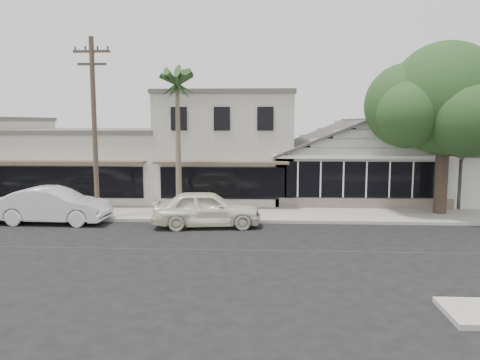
# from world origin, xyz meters

# --- Properties ---
(ground) EXTENTS (140.00, 140.00, 0.00)m
(ground) POSITION_xyz_m (0.00, 0.00, 0.00)
(ground) COLOR black
(ground) RESTS_ON ground
(sidewalk_north) EXTENTS (90.00, 3.50, 0.15)m
(sidewalk_north) POSITION_xyz_m (-8.00, 6.75, 0.07)
(sidewalk_north) COLOR #9E9991
(sidewalk_north) RESTS_ON ground
(corner_shop) EXTENTS (10.40, 8.60, 5.10)m
(corner_shop) POSITION_xyz_m (5.00, 12.47, 2.62)
(corner_shop) COLOR silver
(corner_shop) RESTS_ON ground
(row_building_near) EXTENTS (8.00, 10.00, 6.50)m
(row_building_near) POSITION_xyz_m (-3.00, 13.50, 3.25)
(row_building_near) COLOR silver
(row_building_near) RESTS_ON ground
(row_building_midnear) EXTENTS (10.00, 10.00, 4.20)m
(row_building_midnear) POSITION_xyz_m (-12.00, 13.50, 2.10)
(row_building_midnear) COLOR silver
(row_building_midnear) RESTS_ON ground
(utility_pole) EXTENTS (1.80, 0.24, 9.00)m
(utility_pole) POSITION_xyz_m (-9.00, 5.20, 4.79)
(utility_pole) COLOR brown
(utility_pole) RESTS_ON ground
(car_0) EXTENTS (5.27, 2.62, 1.73)m
(car_0) POSITION_xyz_m (-3.34, 4.06, 0.86)
(car_0) COLOR silver
(car_0) RESTS_ON ground
(car_1) EXTENTS (5.39, 2.01, 1.76)m
(car_1) POSITION_xyz_m (-10.89, 4.44, 0.88)
(car_1) COLOR silver
(car_1) RESTS_ON ground
(shade_tree) EXTENTS (8.11, 7.33, 9.00)m
(shade_tree) POSITION_xyz_m (8.55, 7.53, 5.92)
(shade_tree) COLOR #413527
(shade_tree) RESTS_ON ground
(palm_east) EXTENTS (2.72, 2.72, 7.98)m
(palm_east) POSITION_xyz_m (-5.09, 6.46, 6.86)
(palm_east) COLOR #726651
(palm_east) RESTS_ON ground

